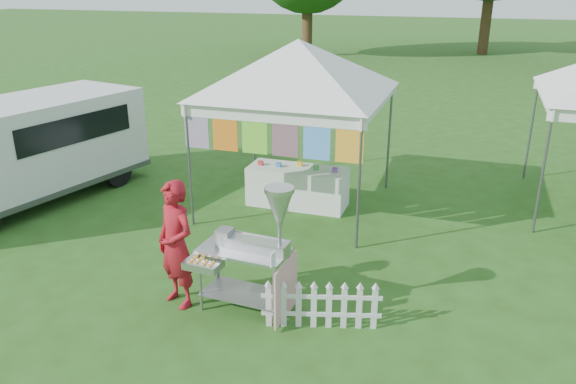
% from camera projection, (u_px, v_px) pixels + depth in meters
% --- Properties ---
extents(ground, '(120.00, 120.00, 0.00)m').
position_uv_depth(ground, '(216.00, 300.00, 7.36)').
color(ground, '#294C15').
rests_on(ground, ground).
extents(canopy_main, '(4.24, 4.24, 3.45)m').
position_uv_depth(canopy_main, '(298.00, 40.00, 9.39)').
color(canopy_main, '#59595E').
rests_on(canopy_main, ground).
extents(donut_cart, '(1.27, 0.79, 1.71)m').
position_uv_depth(donut_cart, '(256.00, 240.00, 6.73)').
color(donut_cart, gray).
rests_on(donut_cart, ground).
extents(vendor, '(0.72, 0.62, 1.67)m').
position_uv_depth(vendor, '(176.00, 245.00, 7.00)').
color(vendor, maroon).
rests_on(vendor, ground).
extents(cargo_van, '(2.79, 4.82, 1.88)m').
position_uv_depth(cargo_van, '(29.00, 148.00, 10.39)').
color(cargo_van, silver).
rests_on(cargo_van, ground).
extents(picket_fence, '(1.39, 0.42, 0.56)m').
position_uv_depth(picket_fence, '(321.00, 307.00, 6.68)').
color(picket_fence, silver).
rests_on(picket_fence, ground).
extents(display_table, '(1.80, 0.70, 0.72)m').
position_uv_depth(display_table, '(298.00, 187.00, 10.32)').
color(display_table, white).
rests_on(display_table, ground).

